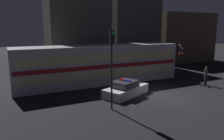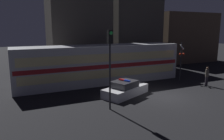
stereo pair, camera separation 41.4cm
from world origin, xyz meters
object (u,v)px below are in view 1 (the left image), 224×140
(pedestrian, at_px, (206,76))
(traffic_light_corner, at_px, (112,55))
(train, at_px, (100,64))
(crossing_signal_near, at_px, (180,59))
(police_car, at_px, (126,89))

(pedestrian, distance_m, traffic_light_corner, 11.76)
(train, relative_size, crossing_signal_near, 4.12)
(traffic_light_corner, bearing_deg, police_car, 44.02)
(police_car, distance_m, pedestrian, 8.79)
(police_car, xyz_separation_m, crossing_signal_near, (7.87, 2.16, 1.84))
(train, xyz_separation_m, police_car, (0.17, -4.99, -1.42))
(train, height_order, crossing_signal_near, crossing_signal_near)
(train, height_order, police_car, train)
(pedestrian, relative_size, crossing_signal_near, 0.45)
(train, bearing_deg, police_car, -88.03)
(pedestrian, bearing_deg, crossing_signal_near, 108.02)
(traffic_light_corner, bearing_deg, train, 72.57)
(pedestrian, relative_size, traffic_light_corner, 0.34)
(pedestrian, distance_m, crossing_signal_near, 3.19)
(police_car, distance_m, crossing_signal_near, 8.37)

